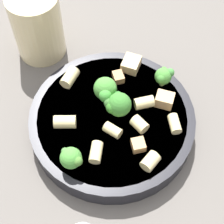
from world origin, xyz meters
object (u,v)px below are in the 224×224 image
object	(u,v)px
rigatoni_7	(70,77)
chicken_chunk_0	(165,100)
broccoli_floret_2	(71,158)
broccoli_floret_1	(105,90)
rigatoni_6	(96,152)
pasta_bowl	(112,121)
chicken_chunk_3	(131,64)
rigatoni_3	(65,122)
rigatoni_4	(150,161)
rigatoni_2	(175,124)
drinking_glass	(38,29)
broccoli_floret_3	(164,76)
chicken_chunk_2	(138,145)
chicken_chunk_1	(118,77)
rigatoni_1	(139,124)
rigatoni_0	(113,130)
rigatoni_5	(144,103)
broccoli_floret_0	(117,104)

from	to	relation	value
rigatoni_7	chicken_chunk_0	size ratio (longest dim) A/B	1.19
broccoli_floret_2	chicken_chunk_0	xyz separation A→B (m)	(0.02, -0.15, -0.01)
broccoli_floret_1	rigatoni_6	size ratio (longest dim) A/B	1.42
pasta_bowl	chicken_chunk_3	world-z (taller)	chicken_chunk_3
broccoli_floret_1	rigatoni_3	world-z (taller)	broccoli_floret_1
broccoli_floret_2	rigatoni_4	size ratio (longest dim) A/B	1.49
broccoli_floret_1	rigatoni_6	bearing A→B (deg)	143.71
rigatoni_3	rigatoni_6	size ratio (longest dim) A/B	1.08
rigatoni_2	chicken_chunk_0	bearing A→B (deg)	-12.55
rigatoni_6	drinking_glass	bearing A→B (deg)	-4.46
broccoli_floret_3	chicken_chunk_2	xyz separation A→B (m)	(-0.07, 0.08, -0.01)
rigatoni_2	chicken_chunk_1	bearing A→B (deg)	14.46
rigatoni_1	rigatoni_2	distance (m)	0.05
broccoli_floret_1	chicken_chunk_1	xyz separation A→B (m)	(0.02, -0.03, -0.02)
rigatoni_3	chicken_chunk_0	size ratio (longest dim) A/B	1.19
pasta_bowl	rigatoni_0	bearing A→B (deg)	152.87
rigatoni_0	rigatoni_7	distance (m)	0.10
broccoli_floret_3	rigatoni_6	size ratio (longest dim) A/B	1.15
chicken_chunk_1	broccoli_floret_1	bearing A→B (deg)	123.45
pasta_bowl	rigatoni_6	distance (m)	0.06
broccoli_floret_1	rigatoni_1	bearing A→B (deg)	-164.29
rigatoni_5	drinking_glass	distance (m)	0.20
broccoli_floret_2	rigatoni_7	bearing A→B (deg)	-24.24
broccoli_floret_3	rigatoni_2	xyz separation A→B (m)	(-0.06, 0.02, -0.01)
rigatoni_0	broccoli_floret_1	bearing A→B (deg)	-18.68
rigatoni_1	chicken_chunk_3	world-z (taller)	same
pasta_bowl	rigatoni_7	world-z (taller)	rigatoni_7
broccoli_floret_1	rigatoni_1	distance (m)	0.06
rigatoni_3	chicken_chunk_0	world-z (taller)	same
chicken_chunk_1	chicken_chunk_3	world-z (taller)	chicken_chunk_3
rigatoni_3	chicken_chunk_1	bearing A→B (deg)	-71.77
rigatoni_7	chicken_chunk_2	distance (m)	0.14
pasta_bowl	rigatoni_0	world-z (taller)	rigatoni_0
rigatoni_3	broccoli_floret_2	bearing A→B (deg)	163.48
broccoli_floret_2	rigatoni_7	size ratio (longest dim) A/B	1.16
rigatoni_3	chicken_chunk_0	xyz separation A→B (m)	(-0.03, -0.13, 0.00)
rigatoni_0	chicken_chunk_0	world-z (taller)	chicken_chunk_0
rigatoni_4	chicken_chunk_3	world-z (taller)	rigatoni_4
broccoli_floret_3	chicken_chunk_3	size ratio (longest dim) A/B	1.09
chicken_chunk_1	chicken_chunk_2	xyz separation A→B (m)	(-0.11, 0.03, 0.00)
rigatoni_0	rigatoni_3	size ratio (longest dim) A/B	0.81
broccoli_floret_2	rigatoni_3	distance (m)	0.06
broccoli_floret_0	rigatoni_6	bearing A→B (deg)	128.25
broccoli_floret_1	broccoli_floret_0	bearing A→B (deg)	-171.89
broccoli_floret_3	rigatoni_3	bearing A→B (deg)	88.03
rigatoni_5	rigatoni_2	bearing A→B (deg)	-158.99
rigatoni_7	chicken_chunk_3	size ratio (longest dim) A/B	1.03
broccoli_floret_1	rigatoni_1	world-z (taller)	broccoli_floret_1
broccoli_floret_0	chicken_chunk_0	size ratio (longest dim) A/B	1.52
rigatoni_5	chicken_chunk_2	world-z (taller)	rigatoni_5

